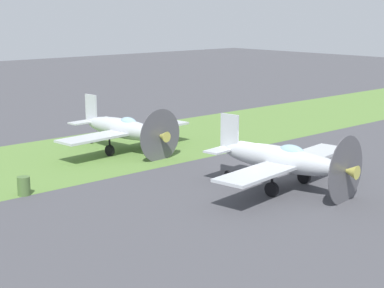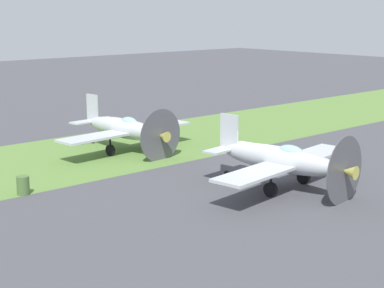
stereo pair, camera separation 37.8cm
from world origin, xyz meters
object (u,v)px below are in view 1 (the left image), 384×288
(airplane_lead, at_px, (283,159))
(ground_crew_mechanic, at_px, (230,134))
(fuel_drum, at_px, (24,186))
(airplane_wingman, at_px, (124,129))

(airplane_lead, height_order, ground_crew_mechanic, airplane_lead)
(airplane_lead, bearing_deg, fuel_drum, -44.00)
(airplane_wingman, distance_m, ground_crew_mechanic, 6.71)
(ground_crew_mechanic, bearing_deg, fuel_drum, 110.02)
(airplane_lead, height_order, airplane_wingman, airplane_lead)
(airplane_wingman, height_order, fuel_drum, airplane_wingman)
(airplane_wingman, height_order, ground_crew_mechanic, airplane_wingman)
(airplane_lead, xyz_separation_m, airplane_wingman, (1.00, -11.85, -0.04))
(airplane_lead, distance_m, ground_crew_mechanic, 9.28)
(airplane_wingman, distance_m, fuel_drum, 10.08)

